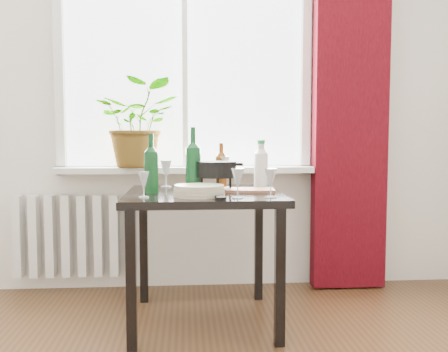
{
  "coord_description": "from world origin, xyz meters",
  "views": [
    {
      "loc": [
        0.0,
        -1.22,
        1.04
      ],
      "look_at": [
        0.21,
        1.55,
        0.83
      ],
      "focal_mm": 40.0,
      "sensor_mm": 36.0,
      "label": 1
    }
  ],
  "objects": [
    {
      "name": "cutting_board",
      "position": [
        0.35,
        1.55,
        0.75
      ],
      "size": [
        0.31,
        0.22,
        0.02
      ],
      "primitive_type": "cube",
      "rotation": [
        0.0,
        0.0,
        -0.1
      ],
      "color": "#946042",
      "rests_on": "table"
    },
    {
      "name": "wineglass_back_center",
      "position": [
        0.23,
        1.79,
        0.84
      ],
      "size": [
        0.11,
        0.11,
        0.2
      ],
      "primitive_type": null,
      "rotation": [
        0.0,
        0.0,
        -0.41
      ],
      "color": "silver",
      "rests_on": "table"
    },
    {
      "name": "wineglass_far_right",
      "position": [
        0.43,
        1.25,
        0.82
      ],
      "size": [
        0.07,
        0.07,
        0.15
      ],
      "primitive_type": null,
      "rotation": [
        0.0,
        0.0,
        0.05
      ],
      "color": "silver",
      "rests_on": "table"
    },
    {
      "name": "wineglass_front_left",
      "position": [
        -0.21,
        1.3,
        0.81
      ],
      "size": [
        0.07,
        0.07,
        0.13
      ],
      "primitive_type": null,
      "rotation": [
        0.0,
        0.0,
        -0.26
      ],
      "color": "silver",
      "rests_on": "table"
    },
    {
      "name": "fondue_pot",
      "position": [
        0.17,
        1.54,
        0.83
      ],
      "size": [
        0.3,
        0.27,
        0.17
      ],
      "primitive_type": null,
      "rotation": [
        0.0,
        0.0,
        0.25
      ],
      "color": "black",
      "rests_on": "table"
    },
    {
      "name": "radiator",
      "position": [
        -0.75,
        2.18,
        0.38
      ],
      "size": [
        0.8,
        0.1,
        0.55
      ],
      "color": "white",
      "rests_on": "ground"
    },
    {
      "name": "wine_bottle_right",
      "position": [
        0.04,
        1.57,
        0.92
      ],
      "size": [
        0.11,
        0.11,
        0.37
      ],
      "primitive_type": null,
      "rotation": [
        0.0,
        0.0,
        -0.41
      ],
      "color": "#0C411A",
      "rests_on": "table"
    },
    {
      "name": "wineglass_back_left",
      "position": [
        -0.12,
        1.83,
        0.82
      ],
      "size": [
        0.08,
        0.08,
        0.17
      ],
      "primitive_type": null,
      "rotation": [
        0.0,
        0.0,
        -0.08
      ],
      "color": "silver",
      "rests_on": "table"
    },
    {
      "name": "curtain",
      "position": [
        1.12,
        2.12,
        1.3
      ],
      "size": [
        0.5,
        0.12,
        2.56
      ],
      "color": "#39050B",
      "rests_on": "ground"
    },
    {
      "name": "wineglass_front_right",
      "position": [
        0.26,
        1.24,
        0.82
      ],
      "size": [
        0.07,
        0.07,
        0.15
      ],
      "primitive_type": null,
      "rotation": [
        0.0,
        0.0,
        0.11
      ],
      "color": "silver",
      "rests_on": "table"
    },
    {
      "name": "cleaning_bottle",
      "position": [
        0.45,
        1.74,
        0.89
      ],
      "size": [
        0.1,
        0.1,
        0.29
      ],
      "primitive_type": null,
      "rotation": [
        0.0,
        0.0,
        -0.33
      ],
      "color": "silver",
      "rests_on": "table"
    },
    {
      "name": "windowsill",
      "position": [
        0.0,
        2.15,
        0.82
      ],
      "size": [
        1.72,
        0.2,
        0.04
      ],
      "color": "silver",
      "rests_on": "ground"
    },
    {
      "name": "bottle_amber",
      "position": [
        0.22,
        1.78,
        0.88
      ],
      "size": [
        0.08,
        0.08,
        0.28
      ],
      "primitive_type": null,
      "rotation": [
        0.0,
        0.0,
        0.29
      ],
      "color": "#6C320C",
      "rests_on": "table"
    },
    {
      "name": "table",
      "position": [
        0.1,
        1.55,
        0.65
      ],
      "size": [
        0.85,
        0.85,
        0.74
      ],
      "color": "black",
      "rests_on": "ground"
    },
    {
      "name": "tv_remote",
      "position": [
        0.17,
        1.23,
        0.75
      ],
      "size": [
        0.05,
        0.15,
        0.02
      ],
      "primitive_type": "cube",
      "rotation": [
        0.0,
        0.0,
        0.04
      ],
      "color": "black",
      "rests_on": "table"
    },
    {
      "name": "plate_stack",
      "position": [
        0.07,
        1.34,
        0.77
      ],
      "size": [
        0.33,
        0.33,
        0.06
      ],
      "primitive_type": "cylinder",
      "rotation": [
        0.0,
        0.0,
        -0.28
      ],
      "color": "beige",
      "rests_on": "table"
    },
    {
      "name": "wine_bottle_left",
      "position": [
        -0.19,
        1.51,
        0.9
      ],
      "size": [
        0.08,
        0.08,
        0.33
      ],
      "primitive_type": null,
      "rotation": [
        0.0,
        0.0,
        -0.05
      ],
      "color": "#0B3B16",
      "rests_on": "table"
    },
    {
      "name": "potted_plant",
      "position": [
        -0.31,
        2.13,
        1.13
      ],
      "size": [
        0.53,
        0.46,
        0.58
      ],
      "primitive_type": "imported",
      "rotation": [
        0.0,
        0.0,
        -0.01
      ],
      "color": "#3D7B21",
      "rests_on": "windowsill"
    },
    {
      "name": "window",
      "position": [
        0.0,
        2.22,
        1.6
      ],
      "size": [
        1.72,
        0.08,
        1.62
      ],
      "color": "white",
      "rests_on": "ground"
    }
  ]
}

